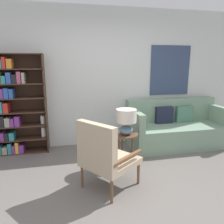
{
  "coord_description": "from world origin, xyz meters",
  "views": [
    {
      "loc": [
        -0.72,
        -2.31,
        1.66
      ],
      "look_at": [
        -0.0,
        0.96,
        0.9
      ],
      "focal_mm": 35.0,
      "sensor_mm": 36.0,
      "label": 1
    }
  ],
  "objects_px": {
    "bookshelf": "(12,106)",
    "side_table": "(124,137)",
    "couch": "(176,128)",
    "armchair": "(104,154)",
    "table_lamp": "(126,119)"
  },
  "relations": [
    {
      "from": "couch",
      "to": "side_table",
      "type": "height_order",
      "value": "couch"
    },
    {
      "from": "bookshelf",
      "to": "table_lamp",
      "type": "height_order",
      "value": "bookshelf"
    },
    {
      "from": "bookshelf",
      "to": "side_table",
      "type": "height_order",
      "value": "bookshelf"
    },
    {
      "from": "couch",
      "to": "bookshelf",
      "type": "bearing_deg",
      "value": 175.33
    },
    {
      "from": "armchair",
      "to": "side_table",
      "type": "height_order",
      "value": "armchair"
    },
    {
      "from": "bookshelf",
      "to": "side_table",
      "type": "distance_m",
      "value": 2.11
    },
    {
      "from": "armchair",
      "to": "bookshelf",
      "type": "bearing_deg",
      "value": 131.69
    },
    {
      "from": "couch",
      "to": "side_table",
      "type": "bearing_deg",
      "value": -154.93
    },
    {
      "from": "couch",
      "to": "side_table",
      "type": "xyz_separation_m",
      "value": [
        -1.26,
        -0.59,
        0.11
      ]
    },
    {
      "from": "bookshelf",
      "to": "armchair",
      "type": "relative_size",
      "value": 1.91
    },
    {
      "from": "armchair",
      "to": "side_table",
      "type": "relative_size",
      "value": 1.84
    },
    {
      "from": "bookshelf",
      "to": "couch",
      "type": "height_order",
      "value": "bookshelf"
    },
    {
      "from": "armchair",
      "to": "couch",
      "type": "xyz_separation_m",
      "value": [
        1.74,
        1.32,
        -0.17
      ]
    },
    {
      "from": "armchair",
      "to": "side_table",
      "type": "xyz_separation_m",
      "value": [
        0.48,
        0.73,
        -0.06
      ]
    },
    {
      "from": "couch",
      "to": "table_lamp",
      "type": "xyz_separation_m",
      "value": [
        -1.25,
        -0.64,
        0.43
      ]
    }
  ]
}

